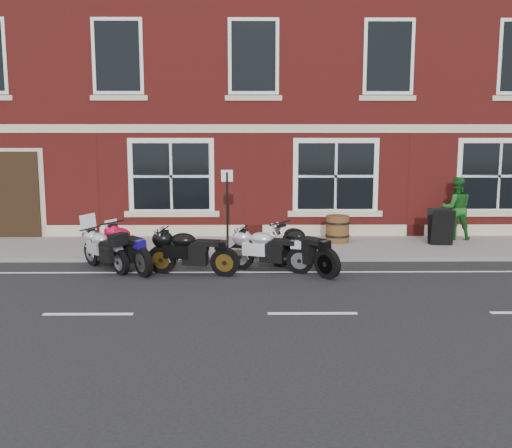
{
  "coord_description": "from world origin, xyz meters",
  "views": [
    {
      "loc": [
        -1.12,
        -12.82,
        3.08
      ],
      "look_at": [
        -0.96,
        1.6,
        0.93
      ],
      "focal_mm": 40.0,
      "sensor_mm": 36.0,
      "label": 1
    }
  ],
  "objects_px": {
    "moto_sport_silver": "(268,249)",
    "pedestrian_right": "(456,208)",
    "moto_sport_red": "(128,246)",
    "parking_sign": "(227,204)",
    "moto_sport_black": "(192,250)",
    "a_board_sign": "(441,227)",
    "barrel_planter": "(337,229)",
    "moto_naked_black": "(302,247)",
    "moto_touring_silver": "(105,248)"
  },
  "relations": [
    {
      "from": "a_board_sign",
      "to": "barrel_planter",
      "type": "bearing_deg",
      "value": 177.91
    },
    {
      "from": "moto_sport_red",
      "to": "moto_sport_silver",
      "type": "xyz_separation_m",
      "value": [
        3.32,
        -0.12,
        -0.04
      ]
    },
    {
      "from": "moto_naked_black",
      "to": "a_board_sign",
      "type": "distance_m",
      "value": 5.02
    },
    {
      "from": "moto_sport_silver",
      "to": "barrel_planter",
      "type": "relative_size",
      "value": 2.58
    },
    {
      "from": "moto_sport_black",
      "to": "moto_sport_silver",
      "type": "xyz_separation_m",
      "value": [
        1.78,
        0.32,
        -0.02
      ]
    },
    {
      "from": "moto_touring_silver",
      "to": "moto_sport_red",
      "type": "bearing_deg",
      "value": -51.59
    },
    {
      "from": "pedestrian_right",
      "to": "a_board_sign",
      "type": "distance_m",
      "value": 1.25
    },
    {
      "from": "a_board_sign",
      "to": "parking_sign",
      "type": "distance_m",
      "value": 6.09
    },
    {
      "from": "moto_sport_black",
      "to": "parking_sign",
      "type": "distance_m",
      "value": 2.45
    },
    {
      "from": "moto_touring_silver",
      "to": "a_board_sign",
      "type": "height_order",
      "value": "moto_touring_silver"
    },
    {
      "from": "moto_sport_red",
      "to": "moto_naked_black",
      "type": "xyz_separation_m",
      "value": [
        4.1,
        -0.22,
        0.01
      ]
    },
    {
      "from": "a_board_sign",
      "to": "barrel_planter",
      "type": "distance_m",
      "value": 2.89
    },
    {
      "from": "moto_sport_black",
      "to": "moto_sport_silver",
      "type": "distance_m",
      "value": 1.81
    },
    {
      "from": "parking_sign",
      "to": "moto_sport_red",
      "type": "bearing_deg",
      "value": -144.17
    },
    {
      "from": "pedestrian_right",
      "to": "parking_sign",
      "type": "bearing_deg",
      "value": 19.11
    },
    {
      "from": "moto_sport_black",
      "to": "parking_sign",
      "type": "bearing_deg",
      "value": -6.7
    },
    {
      "from": "barrel_planter",
      "to": "moto_naked_black",
      "type": "bearing_deg",
      "value": -112.34
    },
    {
      "from": "moto_sport_red",
      "to": "moto_sport_silver",
      "type": "distance_m",
      "value": 3.32
    },
    {
      "from": "moto_sport_black",
      "to": "moto_naked_black",
      "type": "relative_size",
      "value": 1.15
    },
    {
      "from": "moto_sport_red",
      "to": "parking_sign",
      "type": "height_order",
      "value": "parking_sign"
    },
    {
      "from": "barrel_planter",
      "to": "pedestrian_right",
      "type": "bearing_deg",
      "value": 7.84
    },
    {
      "from": "moto_naked_black",
      "to": "pedestrian_right",
      "type": "distance_m",
      "value": 6.17
    },
    {
      "from": "moto_sport_red",
      "to": "moto_sport_silver",
      "type": "height_order",
      "value": "moto_sport_red"
    },
    {
      "from": "moto_sport_black",
      "to": "a_board_sign",
      "type": "xyz_separation_m",
      "value": [
        6.73,
        3.0,
        0.07
      ]
    },
    {
      "from": "moto_sport_black",
      "to": "moto_sport_silver",
      "type": "relative_size",
      "value": 1.07
    },
    {
      "from": "moto_touring_silver",
      "to": "moto_sport_black",
      "type": "relative_size",
      "value": 0.71
    },
    {
      "from": "moto_sport_red",
      "to": "moto_naked_black",
      "type": "relative_size",
      "value": 1.0
    },
    {
      "from": "moto_sport_red",
      "to": "moto_sport_black",
      "type": "height_order",
      "value": "moto_sport_red"
    },
    {
      "from": "moto_sport_red",
      "to": "a_board_sign",
      "type": "relative_size",
      "value": 1.83
    },
    {
      "from": "moto_sport_silver",
      "to": "pedestrian_right",
      "type": "relative_size",
      "value": 1.09
    },
    {
      "from": "moto_sport_silver",
      "to": "pedestrian_right",
      "type": "distance_m",
      "value": 6.76
    },
    {
      "from": "parking_sign",
      "to": "barrel_planter",
      "type": "bearing_deg",
      "value": 19.9
    },
    {
      "from": "moto_sport_red",
      "to": "moto_sport_black",
      "type": "bearing_deg",
      "value": -53.14
    },
    {
      "from": "barrel_planter",
      "to": "parking_sign",
      "type": "bearing_deg",
      "value": -158.45
    },
    {
      "from": "moto_sport_silver",
      "to": "moto_naked_black",
      "type": "distance_m",
      "value": 0.79
    },
    {
      "from": "moto_touring_silver",
      "to": "a_board_sign",
      "type": "distance_m",
      "value": 9.18
    },
    {
      "from": "moto_sport_red",
      "to": "moto_sport_black",
      "type": "relative_size",
      "value": 0.87
    },
    {
      "from": "moto_sport_black",
      "to": "barrel_planter",
      "type": "bearing_deg",
      "value": -36.56
    },
    {
      "from": "pedestrian_right",
      "to": "moto_sport_black",
      "type": "bearing_deg",
      "value": 32.36
    },
    {
      "from": "moto_sport_black",
      "to": "pedestrian_right",
      "type": "bearing_deg",
      "value": -50.35
    },
    {
      "from": "moto_sport_silver",
      "to": "a_board_sign",
      "type": "xyz_separation_m",
      "value": [
        4.96,
        2.68,
        0.09
      ]
    },
    {
      "from": "moto_sport_black",
      "to": "moto_naked_black",
      "type": "bearing_deg",
      "value": -73.12
    },
    {
      "from": "moto_sport_silver",
      "to": "moto_naked_black",
      "type": "height_order",
      "value": "moto_naked_black"
    },
    {
      "from": "moto_naked_black",
      "to": "moto_sport_red",
      "type": "bearing_deg",
      "value": 138.32
    },
    {
      "from": "moto_sport_silver",
      "to": "barrel_planter",
      "type": "xyz_separation_m",
      "value": [
        2.1,
        3.1,
        -0.03
      ]
    },
    {
      "from": "pedestrian_right",
      "to": "moto_naked_black",
      "type": "bearing_deg",
      "value": 41.65
    },
    {
      "from": "moto_touring_silver",
      "to": "moto_sport_silver",
      "type": "relative_size",
      "value": 0.76
    },
    {
      "from": "moto_naked_black",
      "to": "barrel_planter",
      "type": "xyz_separation_m",
      "value": [
        1.32,
        3.21,
        -0.08
      ]
    },
    {
      "from": "barrel_planter",
      "to": "parking_sign",
      "type": "relative_size",
      "value": 0.36
    },
    {
      "from": "barrel_planter",
      "to": "a_board_sign",
      "type": "bearing_deg",
      "value": -8.45
    }
  ]
}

